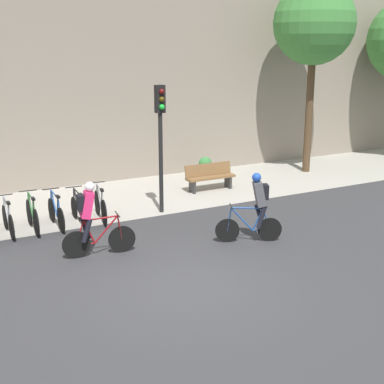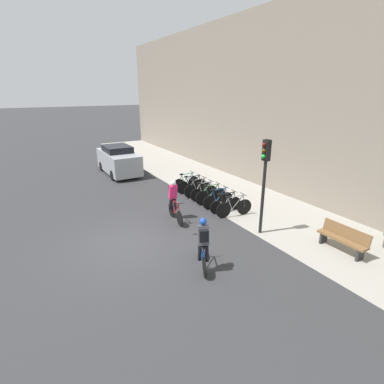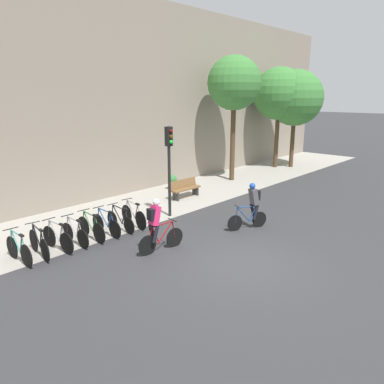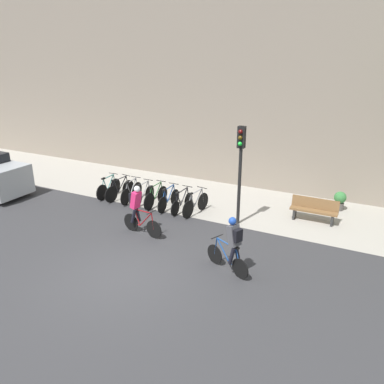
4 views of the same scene
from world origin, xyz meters
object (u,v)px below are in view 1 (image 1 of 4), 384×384
object	(u,v)px
parked_bike_6	(79,210)
traffic_light_pole	(160,126)
cyclist_pink	(90,217)
parked_bike_5	(56,213)
cyclist_grey	(257,205)
parked_bike_7	(100,206)
parked_bike_4	(32,215)
parked_bike_3	(8,220)
potted_plant	(205,166)
bench	(210,176)

from	to	relation	value
parked_bike_6	traffic_light_pole	xyz separation A→B (m)	(2.42, -0.12, 2.14)
cyclist_pink	parked_bike_5	size ratio (longest dim) A/B	1.05
cyclist_grey	parked_bike_7	world-z (taller)	cyclist_grey
parked_bike_4	parked_bike_7	world-z (taller)	parked_bike_7
parked_bike_6	parked_bike_4	bearing A→B (deg)	179.89
cyclist_pink	traffic_light_pole	bearing A→B (deg)	39.26
parked_bike_3	parked_bike_5	distance (m)	1.23
potted_plant	parked_bike_7	bearing A→B (deg)	-149.13
parked_bike_5	bench	world-z (taller)	parked_bike_5
traffic_light_pole	potted_plant	bearing A→B (deg)	44.16
parked_bike_5	parked_bike_7	world-z (taller)	parked_bike_7
parked_bike_4	traffic_light_pole	xyz separation A→B (m)	(3.66, -0.12, 2.11)
cyclist_grey	potted_plant	size ratio (longest dim) A/B	2.23
parked_bike_4	parked_bike_7	size ratio (longest dim) A/B	0.98
parked_bike_4	parked_bike_5	xyz separation A→B (m)	(0.62, -0.00, -0.02)
parked_bike_3	parked_bike_5	size ratio (longest dim) A/B	0.95
parked_bike_3	potted_plant	world-z (taller)	parked_bike_3
traffic_light_pole	potted_plant	distance (m)	4.94
traffic_light_pole	bench	xyz separation A→B (m)	(2.48, 1.50, -2.05)
parked_bike_5	parked_bike_7	bearing A→B (deg)	0.03
parked_bike_3	parked_bike_6	distance (m)	1.85
parked_bike_4	parked_bike_5	distance (m)	0.62
parked_bike_5	potted_plant	bearing A→B (deg)	25.66
parked_bike_6	parked_bike_7	world-z (taller)	parked_bike_7
traffic_light_pole	potted_plant	xyz separation A→B (m)	(3.21, 3.12, -2.09)
parked_bike_5	parked_bike_6	distance (m)	0.62
cyclist_grey	parked_bike_5	size ratio (longest dim) A/B	1.03
parked_bike_6	bench	size ratio (longest dim) A/B	0.97
parked_bike_7	cyclist_grey	bearing A→B (deg)	-50.32
cyclist_pink	traffic_light_pole	size ratio (longest dim) A/B	0.48
parked_bike_5	parked_bike_4	bearing A→B (deg)	179.91
parked_bike_7	parked_bike_5	bearing A→B (deg)	-179.97
parked_bike_3	cyclist_grey	bearing A→B (deg)	-32.82
parked_bike_3	parked_bike_5	world-z (taller)	parked_bike_5
cyclist_grey	parked_bike_4	world-z (taller)	cyclist_grey
cyclist_grey	parked_bike_3	size ratio (longest dim) A/B	1.08
cyclist_grey	parked_bike_7	xyz separation A→B (m)	(-2.83, 3.42, -0.53)
cyclist_pink	parked_bike_7	xyz separation A→B (m)	(1.04, 2.44, -0.53)
parked_bike_5	parked_bike_6	bearing A→B (deg)	-0.13
cyclist_grey	parked_bike_5	xyz separation A→B (m)	(-4.06, 3.41, -0.55)
bench	parked_bike_3	bearing A→B (deg)	-168.43
cyclist_grey	parked_bike_6	world-z (taller)	cyclist_grey
parked_bike_3	parked_bike_6	world-z (taller)	parked_bike_3
potted_plant	parked_bike_6	bearing A→B (deg)	-151.94
cyclist_pink	bench	bearing A→B (deg)	35.70
potted_plant	cyclist_pink	bearing A→B (deg)	-138.05
parked_bike_3	parked_bike_5	xyz separation A→B (m)	(1.23, -0.00, 0.00)
parked_bike_3	bench	bearing A→B (deg)	11.57
potted_plant	traffic_light_pole	bearing A→B (deg)	-135.84
parked_bike_4	traffic_light_pole	distance (m)	4.22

